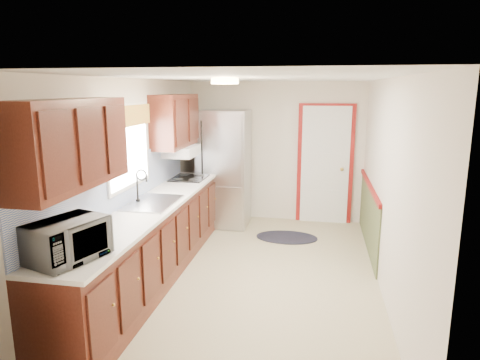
% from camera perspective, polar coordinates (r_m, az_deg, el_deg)
% --- Properties ---
extents(room_shell, '(3.20, 5.20, 2.52)m').
position_cam_1_polar(room_shell, '(5.03, 1.89, -0.32)').
color(room_shell, tan).
rests_on(room_shell, ground).
extents(kitchen_run, '(0.63, 4.00, 2.20)m').
position_cam_1_polar(kitchen_run, '(5.19, -12.31, -4.67)').
color(kitchen_run, '#3E160E').
rests_on(kitchen_run, ground).
extents(back_wall_trim, '(1.12, 2.30, 2.08)m').
position_cam_1_polar(back_wall_trim, '(7.21, 12.38, 0.69)').
color(back_wall_trim, maroon).
rests_on(back_wall_trim, ground).
extents(ceiling_fixture, '(0.30, 0.30, 0.06)m').
position_cam_1_polar(ceiling_fixture, '(4.77, -2.04, 13.03)').
color(ceiling_fixture, '#FFD88C').
rests_on(ceiling_fixture, room_shell).
extents(microwave, '(0.50, 0.66, 0.40)m').
position_cam_1_polar(microwave, '(3.68, -22.05, -6.94)').
color(microwave, white).
rests_on(microwave, kitchen_run).
extents(refrigerator, '(0.81, 0.81, 1.94)m').
position_cam_1_polar(refrigerator, '(7.19, -2.11, 1.58)').
color(refrigerator, '#B7B7BC').
rests_on(refrigerator, ground).
extents(rug, '(0.95, 0.62, 0.01)m').
position_cam_1_polar(rug, '(6.77, 6.25, -7.60)').
color(rug, black).
rests_on(rug, ground).
extents(cooktop, '(0.50, 0.60, 0.02)m').
position_cam_1_polar(cooktop, '(6.54, -6.80, 0.28)').
color(cooktop, black).
rests_on(cooktop, kitchen_run).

